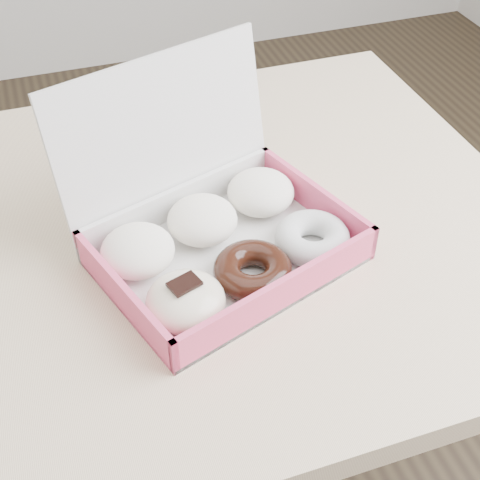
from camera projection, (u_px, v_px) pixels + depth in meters
name	position (u px, v px, depth m)	size (l,w,h in m)	color
table	(117.00, 282.00, 0.96)	(1.20, 0.80, 0.75)	tan
donut_box	(216.00, 233.00, 0.87)	(0.39, 0.36, 0.23)	silver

